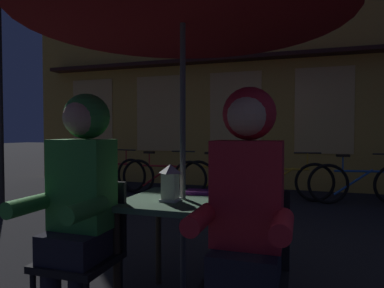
{
  "coord_description": "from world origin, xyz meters",
  "views": [
    {
      "loc": [
        0.73,
        -2.08,
        1.17
      ],
      "look_at": [
        0.0,
        0.19,
        1.09
      ],
      "focal_mm": 31.81,
      "sensor_mm": 36.0,
      "label": 1
    }
  ],
  "objects_px": {
    "bicycle_nearest": "(110,173)",
    "bicycle_fifth": "(361,183)",
    "bicycle_second": "(163,177)",
    "bicycle_third": "(226,178)",
    "cafe_table": "(183,214)",
    "person_left_hooded": "(80,189)",
    "person_right_hooded": "(246,199)",
    "book": "(201,192)",
    "lantern": "(170,182)",
    "bicycle_fourth": "(283,181)",
    "chair_left": "(86,247)",
    "chair_right": "(248,266)"
  },
  "relations": [
    {
      "from": "bicycle_nearest",
      "to": "bicycle_fifth",
      "type": "xyz_separation_m",
      "value": [
        4.59,
        0.04,
        0.0
      ]
    },
    {
      "from": "bicycle_second",
      "to": "bicycle_third",
      "type": "xyz_separation_m",
      "value": [
        1.14,
        0.17,
        0.0
      ]
    },
    {
      "from": "cafe_table",
      "to": "bicycle_nearest",
      "type": "height_order",
      "value": "bicycle_nearest"
    },
    {
      "from": "bicycle_third",
      "to": "bicycle_fifth",
      "type": "xyz_separation_m",
      "value": [
        2.21,
        0.04,
        0.0
      ]
    },
    {
      "from": "person_left_hooded",
      "to": "bicycle_second",
      "type": "height_order",
      "value": "person_left_hooded"
    },
    {
      "from": "bicycle_second",
      "to": "bicycle_third",
      "type": "distance_m",
      "value": 1.16
    },
    {
      "from": "cafe_table",
      "to": "bicycle_third",
      "type": "relative_size",
      "value": 0.44
    },
    {
      "from": "person_left_hooded",
      "to": "bicycle_nearest",
      "type": "height_order",
      "value": "person_left_hooded"
    },
    {
      "from": "bicycle_second",
      "to": "bicycle_third",
      "type": "bearing_deg",
      "value": 8.43
    },
    {
      "from": "person_right_hooded",
      "to": "book",
      "type": "xyz_separation_m",
      "value": [
        -0.42,
        0.63,
        -0.09
      ]
    },
    {
      "from": "bicycle_nearest",
      "to": "book",
      "type": "bearing_deg",
      "value": -51.0
    },
    {
      "from": "person_right_hooded",
      "to": "person_left_hooded",
      "type": "bearing_deg",
      "value": 180.0
    },
    {
      "from": "lantern",
      "to": "bicycle_nearest",
      "type": "xyz_separation_m",
      "value": [
        -2.9,
        4.02,
        -0.51
      ]
    },
    {
      "from": "cafe_table",
      "to": "bicycle_second",
      "type": "height_order",
      "value": "bicycle_second"
    },
    {
      "from": "cafe_table",
      "to": "bicycle_fourth",
      "type": "relative_size",
      "value": 0.44
    },
    {
      "from": "person_right_hooded",
      "to": "bicycle_fifth",
      "type": "bearing_deg",
      "value": 75.03
    },
    {
      "from": "cafe_table",
      "to": "bicycle_fifth",
      "type": "bearing_deg",
      "value": 67.33
    },
    {
      "from": "lantern",
      "to": "bicycle_second",
      "type": "distance_m",
      "value": 4.22
    },
    {
      "from": "bicycle_second",
      "to": "book",
      "type": "height_order",
      "value": "bicycle_second"
    },
    {
      "from": "bicycle_nearest",
      "to": "bicycle_fourth",
      "type": "height_order",
      "value": "same"
    },
    {
      "from": "bicycle_third",
      "to": "person_right_hooded",
      "type": "bearing_deg",
      "value": -76.45
    },
    {
      "from": "cafe_table",
      "to": "bicycle_third",
      "type": "distance_m",
      "value": 3.96
    },
    {
      "from": "chair_left",
      "to": "bicycle_nearest",
      "type": "height_order",
      "value": "chair_left"
    },
    {
      "from": "bicycle_third",
      "to": "lantern",
      "type": "bearing_deg",
      "value": -82.64
    },
    {
      "from": "person_right_hooded",
      "to": "bicycle_third",
      "type": "distance_m",
      "value": 4.49
    },
    {
      "from": "chair_right",
      "to": "bicycle_nearest",
      "type": "height_order",
      "value": "chair_right"
    },
    {
      "from": "bicycle_fourth",
      "to": "bicycle_fifth",
      "type": "bearing_deg",
      "value": 2.36
    },
    {
      "from": "cafe_table",
      "to": "person_right_hooded",
      "type": "height_order",
      "value": "person_right_hooded"
    },
    {
      "from": "bicycle_second",
      "to": "cafe_table",
      "type": "bearing_deg",
      "value": -65.46
    },
    {
      "from": "chair_right",
      "to": "person_left_hooded",
      "type": "relative_size",
      "value": 0.62
    },
    {
      "from": "person_left_hooded",
      "to": "bicycle_third",
      "type": "relative_size",
      "value": 0.84
    },
    {
      "from": "cafe_table",
      "to": "bicycle_second",
      "type": "relative_size",
      "value": 0.44
    },
    {
      "from": "person_left_hooded",
      "to": "bicycle_second",
      "type": "bearing_deg",
      "value": 106.43
    },
    {
      "from": "chair_left",
      "to": "book",
      "type": "relative_size",
      "value": 4.35
    },
    {
      "from": "chair_left",
      "to": "bicycle_fifth",
      "type": "bearing_deg",
      "value": 63.75
    },
    {
      "from": "chair_right",
      "to": "bicycle_third",
      "type": "height_order",
      "value": "chair_right"
    },
    {
      "from": "person_right_hooded",
      "to": "bicycle_fifth",
      "type": "height_order",
      "value": "person_right_hooded"
    },
    {
      "from": "chair_right",
      "to": "book",
      "type": "height_order",
      "value": "chair_right"
    },
    {
      "from": "person_right_hooded",
      "to": "bicycle_fourth",
      "type": "relative_size",
      "value": 0.84
    },
    {
      "from": "bicycle_third",
      "to": "book",
      "type": "relative_size",
      "value": 8.38
    },
    {
      "from": "chair_right",
      "to": "bicycle_second",
      "type": "height_order",
      "value": "chair_right"
    },
    {
      "from": "bicycle_nearest",
      "to": "bicycle_second",
      "type": "bearing_deg",
      "value": -7.87
    },
    {
      "from": "bicycle_fifth",
      "to": "book",
      "type": "xyz_separation_m",
      "value": [
        -1.59,
        -3.75,
        0.41
      ]
    },
    {
      "from": "person_right_hooded",
      "to": "bicycle_second",
      "type": "height_order",
      "value": "person_right_hooded"
    },
    {
      "from": "bicycle_nearest",
      "to": "bicycle_second",
      "type": "relative_size",
      "value": 1.0
    },
    {
      "from": "bicycle_nearest",
      "to": "bicycle_third",
      "type": "relative_size",
      "value": 1.0
    },
    {
      "from": "chair_right",
      "to": "bicycle_fourth",
      "type": "bearing_deg",
      "value": 90.51
    },
    {
      "from": "chair_left",
      "to": "bicycle_fourth",
      "type": "relative_size",
      "value": 0.52
    },
    {
      "from": "chair_right",
      "to": "book",
      "type": "bearing_deg",
      "value": 126.24
    },
    {
      "from": "person_right_hooded",
      "to": "bicycle_fourth",
      "type": "xyz_separation_m",
      "value": [
        -0.04,
        4.33,
        -0.5
      ]
    }
  ]
}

